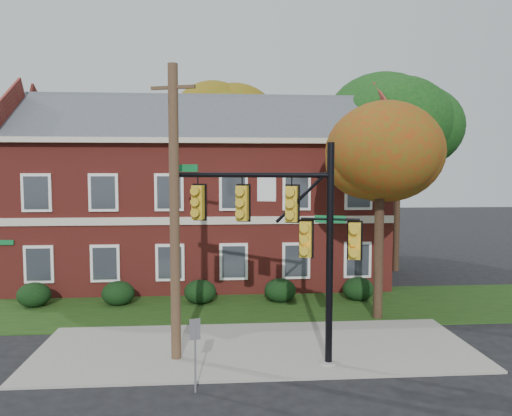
{
  "coord_description": "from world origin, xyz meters",
  "views": [
    {
      "loc": [
        -1.2,
        -14.71,
        5.81
      ],
      "look_at": [
        0.15,
        3.0,
        4.45
      ],
      "focal_mm": 35.0,
      "sensor_mm": 36.0,
      "label": 1
    }
  ],
  "objects": [
    {
      "name": "ground",
      "position": [
        0.0,
        0.0,
        0.0
      ],
      "size": [
        120.0,
        120.0,
        0.0
      ],
      "primitive_type": "plane",
      "color": "black",
      "rests_on": "ground"
    },
    {
      "name": "traffic_signal",
      "position": [
        0.91,
        -0.18,
        4.09
      ],
      "size": [
        5.67,
        1.98,
        6.59
      ],
      "rotation": [
        0.0,
        0.0,
        -0.31
      ],
      "color": "gray",
      "rests_on": "ground"
    },
    {
      "name": "hedge_far_right",
      "position": [
        5.0,
        6.7,
        0.53
      ],
      "size": [
        1.4,
        1.26,
        1.05
      ],
      "primitive_type": "ellipsoid",
      "color": "black",
      "rests_on": "ground"
    },
    {
      "name": "tree_near_right",
      "position": [
        5.22,
        3.87,
        6.67
      ],
      "size": [
        4.5,
        4.25,
        8.58
      ],
      "color": "black",
      "rests_on": "ground"
    },
    {
      "name": "sidewalk",
      "position": [
        0.0,
        1.0,
        0.04
      ],
      "size": [
        14.0,
        5.0,
        0.08
      ],
      "primitive_type": "cube",
      "color": "gray",
      "rests_on": "ground"
    },
    {
      "name": "tree_right_rear",
      "position": [
        9.31,
        12.81,
        8.12
      ],
      "size": [
        6.3,
        5.95,
        10.62
      ],
      "color": "black",
      "rests_on": "ground"
    },
    {
      "name": "grass_strip",
      "position": [
        0.0,
        6.0,
        0.02
      ],
      "size": [
        30.0,
        6.0,
        0.04
      ],
      "primitive_type": "cube",
      "color": "#193811",
      "rests_on": "ground"
    },
    {
      "name": "tree_far_rear",
      "position": [
        -0.66,
        19.79,
        8.84
      ],
      "size": [
        6.84,
        6.46,
        11.52
      ],
      "color": "black",
      "rests_on": "ground"
    },
    {
      "name": "hedge_right",
      "position": [
        1.5,
        6.7,
        0.53
      ],
      "size": [
        1.4,
        1.26,
        1.05
      ],
      "primitive_type": "ellipsoid",
      "color": "black",
      "rests_on": "ground"
    },
    {
      "name": "utility_pole",
      "position": [
        -2.5,
        0.25,
        4.52
      ],
      "size": [
        1.34,
        0.55,
        8.91
      ],
      "rotation": [
        0.0,
        0.0,
        -0.34
      ],
      "color": "#4A3522",
      "rests_on": "ground"
    },
    {
      "name": "tree_left_rear",
      "position": [
        -11.73,
        10.84,
        6.68
      ],
      "size": [
        5.4,
        5.1,
        8.88
      ],
      "color": "black",
      "rests_on": "ground"
    },
    {
      "name": "hedge_far_left",
      "position": [
        -9.0,
        6.7,
        0.53
      ],
      "size": [
        1.4,
        1.26,
        1.05
      ],
      "primitive_type": "ellipsoid",
      "color": "black",
      "rests_on": "ground"
    },
    {
      "name": "hedge_left",
      "position": [
        -5.5,
        6.7,
        0.53
      ],
      "size": [
        1.4,
        1.26,
        1.05
      ],
      "primitive_type": "ellipsoid",
      "color": "black",
      "rests_on": "ground"
    },
    {
      "name": "apartment_building",
      "position": [
        -2.0,
        11.95,
        4.99
      ],
      "size": [
        18.8,
        8.8,
        9.74
      ],
      "color": "maroon",
      "rests_on": "ground"
    },
    {
      "name": "sign_post",
      "position": [
        -1.82,
        -2.0,
        1.33
      ],
      "size": [
        0.28,
        0.1,
        1.96
      ],
      "rotation": [
        0.0,
        0.0,
        0.25
      ],
      "color": "slate",
      "rests_on": "ground"
    },
    {
      "name": "hedge_center",
      "position": [
        -2.0,
        6.7,
        0.53
      ],
      "size": [
        1.4,
        1.26,
        1.05
      ],
      "primitive_type": "ellipsoid",
      "color": "black",
      "rests_on": "ground"
    }
  ]
}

